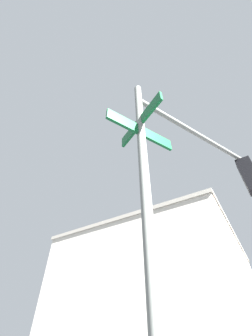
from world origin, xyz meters
TOP-DOWN VIEW (x-y plane):
  - traffic_signal_near at (-6.74, -5.53)m, footprint 1.85×3.21m
  - building_stucco at (-17.61, 19.06)m, footprint 19.52×22.42m

SIDE VIEW (x-z plane):
  - traffic_signal_near at x=-6.74m, z-range 1.11..6.32m
  - building_stucco at x=-17.61m, z-range 0.01..12.29m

